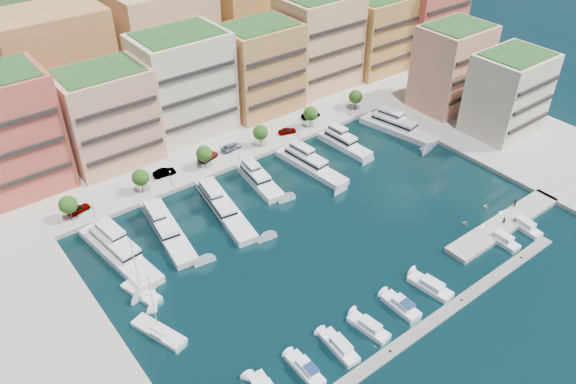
{
  "coord_description": "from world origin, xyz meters",
  "views": [
    {
      "loc": [
        -60.29,
        -65.65,
        73.46
      ],
      "look_at": [
        -3.04,
        8.2,
        6.0
      ],
      "focal_mm": 35.0,
      "sensor_mm": 36.0,
      "label": 1
    }
  ],
  "objects_px": {
    "yacht_1": "(166,228)",
    "tender_1": "(465,222)",
    "lamppost_0": "(92,206)",
    "car_5": "(311,115)",
    "cruiser_8": "(501,239)",
    "car_4": "(287,131)",
    "yacht_2": "(223,206)",
    "cruiser_5": "(430,287)",
    "lamppost_2": "(239,150)",
    "yacht_4": "(309,164)",
    "cruiser_2": "(340,347)",
    "car_2": "(208,156)",
    "sailboat_1": "(159,332)",
    "lamppost_3": "(298,127)",
    "person_1": "(515,203)",
    "car_1": "(164,172)",
    "cruiser_4": "(401,306)",
    "lamppost_1": "(171,176)",
    "tree_0": "(68,205)",
    "yacht_0": "(117,250)",
    "yacht_3": "(258,179)",
    "tree_3": "(260,132)",
    "lamppost_4": "(350,107)",
    "tree_5": "(356,97)",
    "tree_2": "(204,154)",
    "cruiser_3": "(369,328)",
    "tree_4": "(311,114)",
    "yacht_6": "(396,127)",
    "tender_3": "(485,206)",
    "tree_1": "(141,177)",
    "person_0": "(504,221)",
    "car_0": "(79,209)",
    "cruiser_1": "(306,370)",
    "yacht_5": "(343,142)",
    "sailboat_2": "(142,293)",
    "car_3": "(231,147)",
    "cruiser_9": "(522,225)"
  },
  "relations": [
    {
      "from": "lamppost_2",
      "to": "yacht_4",
      "type": "relative_size",
      "value": 0.2
    },
    {
      "from": "yacht_1",
      "to": "tender_1",
      "type": "distance_m",
      "value": 61.41
    },
    {
      "from": "lamppost_2",
      "to": "cruiser_3",
      "type": "relative_size",
      "value": 0.54
    },
    {
      "from": "yacht_0",
      "to": "car_4",
      "type": "relative_size",
      "value": 4.98
    },
    {
      "from": "cruiser_2",
      "to": "cruiser_8",
      "type": "height_order",
      "value": "same"
    },
    {
      "from": "car_0",
      "to": "yacht_3",
      "type": "bearing_deg",
      "value": -122.12
    },
    {
      "from": "yacht_3",
      "to": "yacht_6",
      "type": "height_order",
      "value": "same"
    },
    {
      "from": "tree_5",
      "to": "lamppost_3",
      "type": "xyz_separation_m",
      "value": [
        -22.0,
        -2.3,
        -0.92
      ]
    },
    {
      "from": "cruiser_3",
      "to": "tender_3",
      "type": "bearing_deg",
      "value": 11.52
    },
    {
      "from": "tree_4",
      "to": "cruiser_8",
      "type": "xyz_separation_m",
      "value": [
        1.23,
        -58.08,
        -4.2
      ]
    },
    {
      "from": "yacht_5",
      "to": "cruiser_3",
      "type": "xyz_separation_m",
      "value": [
        -36.41,
        -46.46,
        -0.66
      ]
    },
    {
      "from": "yacht_6",
      "to": "cruiser_9",
      "type": "distance_m",
      "value": 44.66
    },
    {
      "from": "yacht_2",
      "to": "cruiser_5",
      "type": "relative_size",
      "value": 2.83
    },
    {
      "from": "tree_0",
      "to": "yacht_0",
      "type": "distance_m",
      "value": 15.83
    },
    {
      "from": "tree_2",
      "to": "lamppost_2",
      "type": "bearing_deg",
      "value": -16.04
    },
    {
      "from": "lamppost_1",
      "to": "car_2",
      "type": "xyz_separation_m",
      "value": [
        12.37,
        5.0,
        -2.06
      ]
    },
    {
      "from": "yacht_0",
      "to": "tender_1",
      "type": "height_order",
      "value": "yacht_0"
    },
    {
      "from": "lamppost_0",
      "to": "car_5",
      "type": "bearing_deg",
      "value": 5.37
    },
    {
      "from": "yacht_6",
      "to": "car_5",
      "type": "bearing_deg",
      "value": 128.53
    },
    {
      "from": "yacht_1",
      "to": "cruiser_5",
      "type": "distance_m",
      "value": 52.79
    },
    {
      "from": "tender_3",
      "to": "tender_1",
      "type": "height_order",
      "value": "tender_1"
    },
    {
      "from": "yacht_3",
      "to": "tree_3",
      "type": "bearing_deg",
      "value": 52.34
    },
    {
      "from": "tender_3",
      "to": "tender_1",
      "type": "bearing_deg",
      "value": 98.45
    },
    {
      "from": "cruiser_2",
      "to": "car_2",
      "type": "bearing_deg",
      "value": 78.53
    },
    {
      "from": "lamppost_3",
      "to": "person_1",
      "type": "xyz_separation_m",
      "value": [
        18.08,
        -51.2,
        -1.84
      ]
    },
    {
      "from": "person_0",
      "to": "cruiser_2",
      "type": "bearing_deg",
      "value": 83.8
    },
    {
      "from": "tender_1",
      "to": "car_0",
      "type": "distance_m",
      "value": 80.58
    },
    {
      "from": "lamppost_4",
      "to": "cruiser_2",
      "type": "relative_size",
      "value": 0.53
    },
    {
      "from": "lamppost_4",
      "to": "car_5",
      "type": "height_order",
      "value": "lamppost_4"
    },
    {
      "from": "lamppost_3",
      "to": "cruiser_3",
      "type": "relative_size",
      "value": 0.54
    },
    {
      "from": "tree_4",
      "to": "tree_5",
      "type": "height_order",
      "value": "same"
    },
    {
      "from": "lamppost_0",
      "to": "tender_1",
      "type": "bearing_deg",
      "value": -38.49
    },
    {
      "from": "tree_3",
      "to": "car_3",
      "type": "bearing_deg",
      "value": 157.91
    },
    {
      "from": "car_3",
      "to": "car_1",
      "type": "bearing_deg",
      "value": 84.87
    },
    {
      "from": "car_1",
      "to": "cruiser_4",
      "type": "bearing_deg",
      "value": -160.12
    },
    {
      "from": "sailboat_1",
      "to": "car_2",
      "type": "bearing_deg",
      "value": 49.85
    },
    {
      "from": "lamppost_4",
      "to": "yacht_4",
      "type": "relative_size",
      "value": 0.2
    },
    {
      "from": "tree_2",
      "to": "tree_5",
      "type": "relative_size",
      "value": 1.0
    },
    {
      "from": "tender_1",
      "to": "tree_1",
      "type": "bearing_deg",
      "value": 67.21
    },
    {
      "from": "person_1",
      "to": "tender_3",
      "type": "bearing_deg",
      "value": -93.61
    },
    {
      "from": "sailboat_2",
      "to": "yacht_5",
      "type": "bearing_deg",
      "value": 14.1
    },
    {
      "from": "lamppost_0",
      "to": "cruiser_9",
      "type": "height_order",
      "value": "lamppost_0"
    },
    {
      "from": "yacht_2",
      "to": "car_2",
      "type": "bearing_deg",
      "value": 67.73
    },
    {
      "from": "cruiser_1",
      "to": "tender_3",
      "type": "xyz_separation_m",
      "value": [
        57.32,
        8.93,
        -0.22
      ]
    },
    {
      "from": "lamppost_1",
      "to": "sailboat_1",
      "type": "relative_size",
      "value": 0.32
    },
    {
      "from": "lamppost_3",
      "to": "cruiser_2",
      "type": "relative_size",
      "value": 0.53
    },
    {
      "from": "yacht_1",
      "to": "tender_1",
      "type": "xyz_separation_m",
      "value": [
        50.18,
        -35.39,
        -0.69
      ]
    },
    {
      "from": "tree_0",
      "to": "sailboat_1",
      "type": "bearing_deg",
      "value": -89.14
    },
    {
      "from": "tree_2",
      "to": "lamppost_4",
      "type": "distance_m",
      "value": 44.07
    },
    {
      "from": "cruiser_8",
      "to": "car_4",
      "type": "height_order",
      "value": "car_4"
    }
  ]
}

